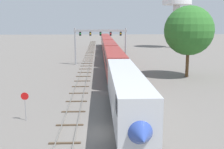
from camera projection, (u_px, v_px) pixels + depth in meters
ground_plane at (107, 133)px, 24.48m from camera, size 400.00×400.00×0.00m
track_main at (108, 54)px, 83.45m from camera, size 2.60×200.00×0.16m
track_near at (87, 65)px, 63.56m from camera, size 2.60×160.00×0.16m
passenger_train at (109, 51)px, 68.97m from camera, size 3.04×104.14×4.80m
signal_gantry at (101, 38)px, 62.95m from camera, size 12.10×0.49×8.37m
water_tower at (177, 1)px, 103.73m from camera, size 11.14×11.14×21.50m
stop_sign at (25, 102)px, 27.31m from camera, size 0.76×0.08×2.88m
trackside_tree_left at (189, 31)px, 48.14m from camera, size 8.61×8.61×12.51m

